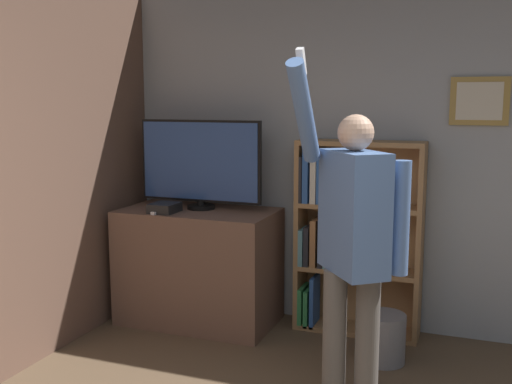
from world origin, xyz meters
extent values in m
cube|color=#9EA3A8|center=(0.00, 3.12, 1.35)|extent=(6.26, 0.06, 2.70)
cube|color=#AD8942|center=(0.60, 3.07, 1.76)|extent=(0.40, 0.02, 0.34)
cube|color=beige|center=(0.60, 3.06, 1.76)|extent=(0.31, 0.01, 0.26)
cube|color=brown|center=(-2.16, 1.54, 1.35)|extent=(0.06, 4.69, 2.70)
cube|color=brown|center=(-1.43, 2.70, 0.46)|extent=(1.22, 0.68, 0.91)
cylinder|color=black|center=(-1.43, 2.75, 0.93)|extent=(0.22, 0.22, 0.03)
cylinder|color=black|center=(-1.43, 2.75, 0.97)|extent=(0.06, 0.06, 0.05)
cube|color=black|center=(-1.43, 2.75, 1.30)|extent=(1.02, 0.04, 0.64)
cube|color=#2D4C8C|center=(-1.43, 2.73, 1.30)|extent=(0.98, 0.01, 0.61)
cube|color=black|center=(-1.63, 2.52, 0.95)|extent=(0.19, 0.23, 0.07)
cube|color=white|center=(-1.65, 2.45, 0.93)|extent=(0.06, 0.14, 0.02)
cube|color=#997047|center=(-0.66, 2.93, 0.74)|extent=(0.04, 0.28, 1.47)
cube|color=#997047|center=(0.25, 2.93, 0.74)|extent=(0.04, 0.28, 1.47)
cube|color=#997047|center=(-0.20, 3.06, 0.74)|extent=(0.94, 0.01, 1.47)
cube|color=#997047|center=(-0.20, 2.93, 0.02)|extent=(0.87, 0.28, 0.04)
cube|color=#997047|center=(-0.20, 2.93, 0.49)|extent=(0.87, 0.28, 0.04)
cube|color=#997047|center=(-0.20, 2.93, 0.98)|extent=(0.87, 0.28, 0.04)
cube|color=#997047|center=(-0.20, 2.93, 1.46)|extent=(0.87, 0.28, 0.04)
cube|color=#338447|center=(-0.62, 2.91, 0.17)|extent=(0.03, 0.24, 0.30)
cube|color=#338447|center=(-0.57, 2.89, 0.16)|extent=(0.03, 0.21, 0.29)
cube|color=#2D569E|center=(-0.53, 2.89, 0.22)|extent=(0.03, 0.21, 0.40)
cube|color=#5B8E99|center=(-0.62, 2.90, 0.65)|extent=(0.04, 0.21, 0.28)
cube|color=#232328|center=(-0.58, 2.90, 0.66)|extent=(0.04, 0.23, 0.30)
cube|color=#99663D|center=(-0.52, 2.92, 0.69)|extent=(0.04, 0.25, 0.36)
cube|color=#232328|center=(-0.47, 2.91, 0.70)|extent=(0.04, 0.24, 0.38)
cube|color=#5B8E99|center=(-0.42, 2.90, 0.68)|extent=(0.04, 0.21, 0.35)
cube|color=#338447|center=(-0.38, 2.90, 0.64)|extent=(0.03, 0.21, 0.26)
cube|color=#232328|center=(-0.63, 2.89, 1.18)|extent=(0.02, 0.20, 0.35)
cube|color=#2D569E|center=(-0.59, 2.91, 1.20)|extent=(0.04, 0.24, 0.41)
cube|color=beige|center=(-0.53, 2.92, 1.17)|extent=(0.04, 0.26, 0.35)
cube|color=#2D569E|center=(-0.49, 2.90, 1.18)|extent=(0.03, 0.22, 0.36)
cube|color=#99663D|center=(-0.45, 2.92, 1.14)|extent=(0.03, 0.25, 0.28)
cube|color=red|center=(-0.41, 2.90, 1.19)|extent=(0.04, 0.22, 0.37)
cylinder|color=#56514C|center=(-0.07, 1.61, 0.43)|extent=(0.13, 0.13, 0.86)
cylinder|color=#56514C|center=(0.11, 1.61, 0.43)|extent=(0.13, 0.13, 0.86)
cube|color=#4C6B9E|center=(0.02, 1.61, 1.19)|extent=(0.44, 0.48, 0.65)
sphere|color=tan|center=(0.02, 1.61, 1.61)|extent=(0.19, 0.19, 0.19)
cylinder|color=#4C6B9E|center=(0.27, 1.61, 1.17)|extent=(0.09, 0.09, 0.60)
cylinder|color=#4C6B9E|center=(-0.22, 1.49, 1.71)|extent=(0.09, 0.42, 0.54)
cube|color=white|center=(-0.22, 1.43, 1.96)|extent=(0.04, 0.09, 0.14)
cylinder|color=gray|center=(0.08, 2.46, 0.17)|extent=(0.30, 0.30, 0.34)
camera|label=1|loc=(0.64, -1.47, 1.77)|focal=42.00mm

